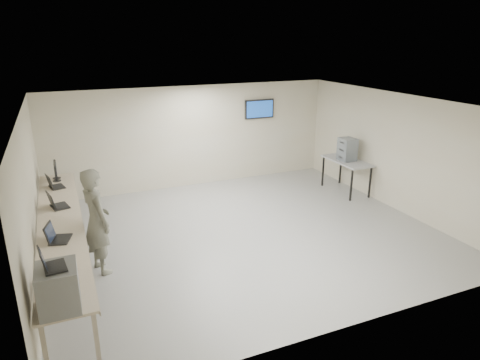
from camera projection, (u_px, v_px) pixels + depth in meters
name	position (u px, v px, depth m)	size (l,w,h in m)	color
room	(244.00, 170.00, 8.89)	(8.01, 7.01, 2.81)	#9B9B99
workbench	(61.00, 225.00, 7.68)	(0.76, 6.00, 0.90)	beige
equipment_box	(58.00, 288.00, 5.15)	(0.47, 0.53, 0.56)	gray
laptop_on_box	(50.00, 263.00, 5.02)	(0.31, 0.36, 0.26)	black
laptop_0	(60.00, 280.00, 5.72)	(0.35, 0.38, 0.25)	black
laptop_1	(56.00, 236.00, 6.91)	(0.43, 0.46, 0.31)	black
laptop_2	(56.00, 204.00, 8.27)	(0.42, 0.46, 0.31)	black
laptop_3	(54.00, 184.00, 9.34)	(0.40, 0.44, 0.30)	black
monitor_near	(56.00, 171.00, 9.72)	(0.18, 0.41, 0.41)	black
monitor_far	(55.00, 168.00, 9.90)	(0.18, 0.41, 0.41)	black
soldier	(97.00, 221.00, 7.51)	(0.71, 0.46, 1.94)	#5E624C
side_table	(347.00, 163.00, 11.49)	(0.70, 1.49, 0.89)	#A1A2A3
storage_bins	(347.00, 149.00, 11.37)	(0.38, 0.42, 0.60)	gray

